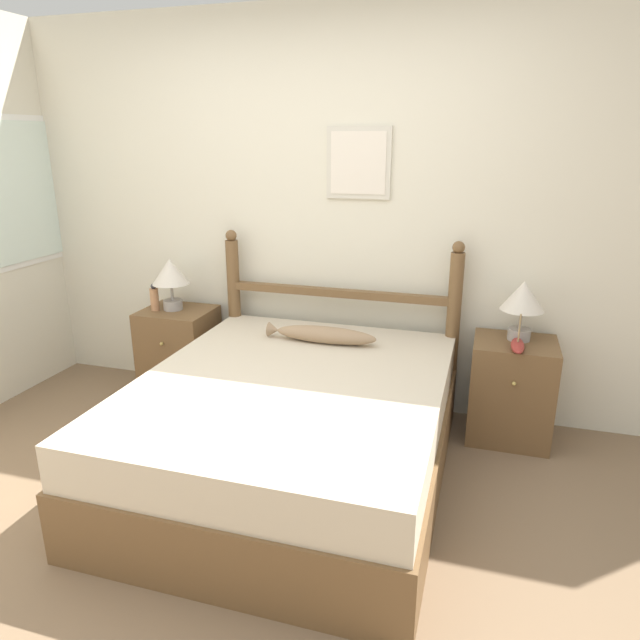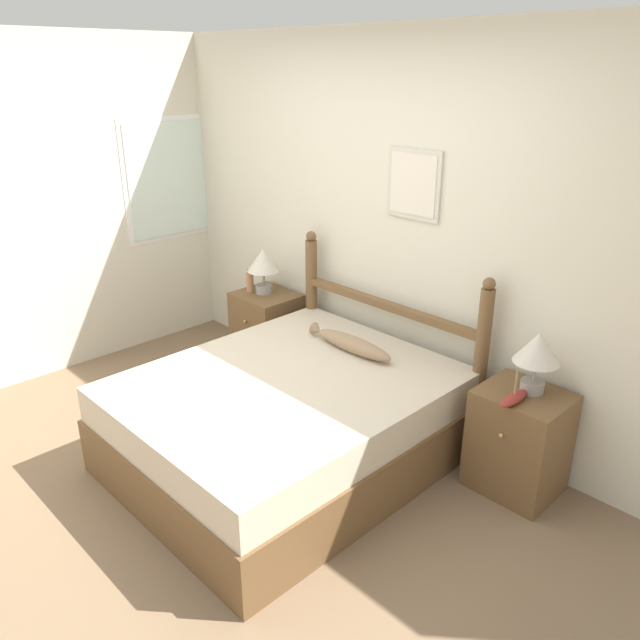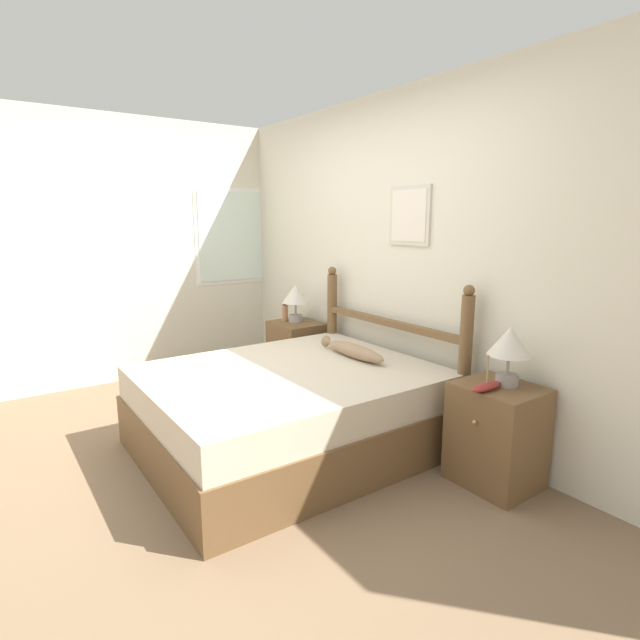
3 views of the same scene
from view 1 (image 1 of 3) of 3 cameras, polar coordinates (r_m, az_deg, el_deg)
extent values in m
plane|color=#7A6047|center=(2.79, -10.59, -21.84)|extent=(16.00, 16.00, 0.00)
cube|color=beige|center=(3.79, 0.34, 10.37)|extent=(6.40, 0.06, 2.55)
cube|color=beige|center=(3.67, 3.88, 15.40)|extent=(0.41, 0.02, 0.44)
cube|color=silver|center=(3.65, 3.84, 15.39)|extent=(0.35, 0.01, 0.38)
cube|color=white|center=(4.57, -27.58, 11.28)|extent=(0.01, 0.98, 1.03)
cube|color=silver|center=(4.57, -27.51, 11.28)|extent=(0.01, 0.90, 0.95)
cube|color=brown|center=(3.16, -2.74, -12.49)|extent=(1.58, 1.93, 0.35)
cube|color=beige|center=(3.02, -2.82, -7.79)|extent=(1.54, 1.89, 0.22)
cylinder|color=brown|center=(4.05, -8.49, 0.17)|extent=(0.09, 0.09, 1.10)
sphere|color=brown|center=(3.91, -8.88, 8.35)|extent=(0.08, 0.08, 0.08)
cylinder|color=brown|center=(3.69, 13.04, -1.86)|extent=(0.09, 0.09, 1.10)
sphere|color=brown|center=(3.54, 13.70, 7.08)|extent=(0.08, 0.08, 0.08)
cube|color=brown|center=(3.73, 1.81, 2.73)|extent=(1.49, 0.06, 0.05)
cube|color=brown|center=(4.18, -13.85, -3.10)|extent=(0.48, 0.41, 0.62)
sphere|color=tan|center=(3.96, -15.57, -2.31)|extent=(0.02, 0.02, 0.02)
cube|color=brown|center=(3.65, 18.54, -6.67)|extent=(0.48, 0.41, 0.62)
sphere|color=tan|center=(3.40, 18.83, -6.05)|extent=(0.02, 0.02, 0.02)
cylinder|color=gray|center=(4.09, -14.49, 1.49)|extent=(0.13, 0.13, 0.07)
cylinder|color=gray|center=(4.07, -14.59, 2.74)|extent=(0.02, 0.02, 0.12)
cone|color=beige|center=(4.03, -14.75, 4.72)|extent=(0.25, 0.25, 0.17)
cylinder|color=gray|center=(3.57, 19.27, -1.35)|extent=(0.13, 0.13, 0.07)
cylinder|color=gray|center=(3.54, 19.43, 0.06)|extent=(0.02, 0.02, 0.12)
cone|color=beige|center=(3.50, 19.67, 2.31)|extent=(0.25, 0.25, 0.17)
cylinder|color=tan|center=(4.09, -16.21, 1.98)|extent=(0.06, 0.06, 0.16)
sphere|color=#333338|center=(4.07, -16.33, 3.25)|extent=(0.04, 0.04, 0.04)
ellipsoid|color=maroon|center=(3.41, 19.15, -2.44)|extent=(0.07, 0.25, 0.05)
cylinder|color=#997F56|center=(3.37, 19.33, -0.76)|extent=(0.01, 0.01, 0.16)
ellipsoid|color=#997A5B|center=(3.45, 0.59, -1.50)|extent=(0.62, 0.13, 0.10)
cone|color=#997A5B|center=(3.56, -4.67, -0.97)|extent=(0.06, 0.09, 0.09)
camera|label=2|loc=(1.72, 97.96, 17.03)|focal=35.00mm
camera|label=3|loc=(2.08, 81.26, -2.17)|focal=28.00mm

